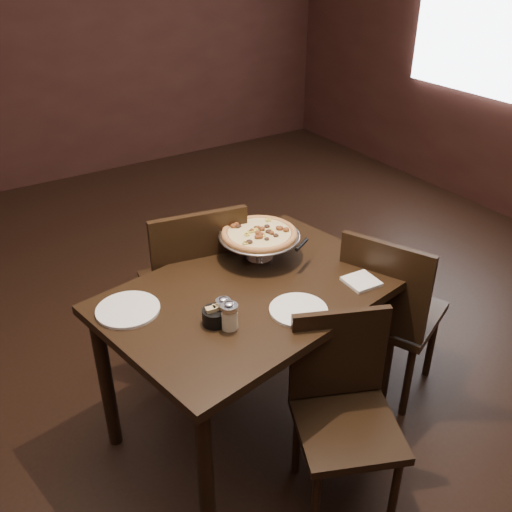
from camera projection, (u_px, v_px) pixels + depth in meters
room at (247, 134)px, 2.10m from camera, size 6.04×7.04×2.84m
dining_table at (252, 309)px, 2.42m from camera, size 1.34×1.01×0.76m
pizza_stand at (259, 234)px, 2.53m from camera, size 0.37×0.37×0.15m
parmesan_shaker at (229, 316)px, 2.11m from camera, size 0.07×0.07×0.12m
pepper_flake_shaker at (224, 310)px, 2.16m from camera, size 0.06×0.06×0.10m
packet_caddy at (215, 316)px, 2.15m from camera, size 0.10×0.10×0.08m
napkin_stack at (361, 281)px, 2.41m from camera, size 0.14×0.14×0.01m
plate_left at (128, 310)px, 2.23m from camera, size 0.25×0.25×0.01m
plate_near at (298, 310)px, 2.23m from camera, size 0.23×0.23×0.01m
serving_spatula at (302, 245)px, 2.45m from camera, size 0.14×0.14×0.02m
chair_far at (195, 284)px, 2.82m from camera, size 0.53×0.53×0.97m
chair_near at (343, 406)px, 2.22m from camera, size 0.51×0.51×0.82m
chair_side at (388, 310)px, 2.70m from camera, size 0.56×0.56×0.91m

